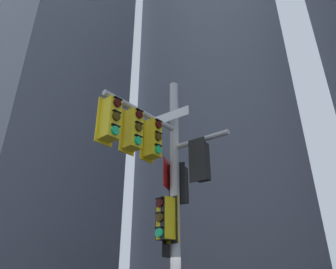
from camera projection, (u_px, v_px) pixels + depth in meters
name	position (u px, v px, depth m)	size (l,w,h in m)	color
building_tower_left	(42.00, 13.00, 31.52)	(14.18, 14.18, 53.73)	slate
building_mid_block	(217.00, 83.00, 41.69)	(16.10, 16.10, 52.80)	slate
signal_pole_assembly	(165.00, 181.00, 7.74)	(2.78, 2.97, 7.48)	#B2B2B5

